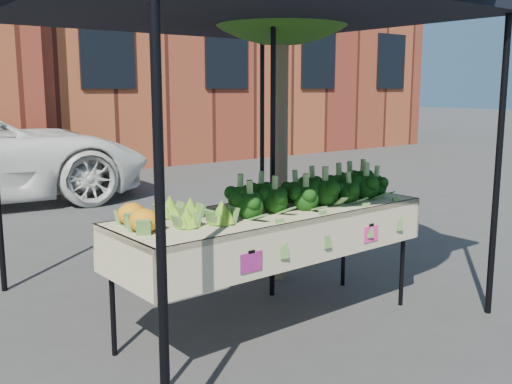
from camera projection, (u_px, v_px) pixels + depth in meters
The scene contains 8 objects.
ground at pixel (275, 324), 4.45m from camera, with size 90.00×90.00×0.00m, color #353538.
table at pixel (273, 269), 4.31m from camera, with size 2.42×0.86×0.90m.
canopy at pixel (233, 138), 4.69m from camera, with size 3.16×3.16×2.74m, color black, non-canonical shape.
broccoli_heap at pixel (311, 186), 4.46m from camera, with size 1.60×0.57×0.25m, color black.
romanesco_cluster at pixel (191, 207), 3.84m from camera, with size 0.43×0.57×0.20m, color #86B531.
cauliflower_pair at pixel (138, 215), 3.64m from camera, with size 0.23×0.43×0.18m, color orange.
street_tree at pixel (281, 75), 5.20m from camera, with size 1.90×1.90×3.75m, color #1E4C14, non-canonical shape.
building_right at pixel (190, 4), 17.66m from camera, with size 12.00×8.00×8.50m, color maroon.
Camera 1 is at (-2.69, -3.24, 1.76)m, focal length 41.21 mm.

